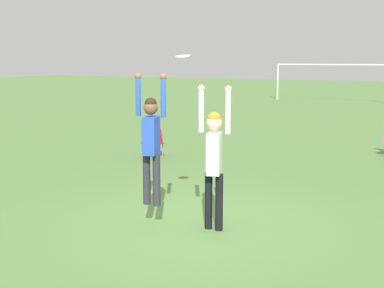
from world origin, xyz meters
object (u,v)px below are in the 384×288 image
at_px(person_jumping, 151,136).
at_px(person_defending, 214,154).
at_px(frisbee, 183,56).
at_px(camping_chair_3, 154,140).

distance_m(person_jumping, person_defending, 1.02).
bearing_deg(frisbee, camping_chair_3, 127.98).
xyz_separation_m(person_jumping, camping_chair_3, (-3.30, 5.06, -0.97)).
height_order(person_jumping, frisbee, frisbee).
height_order(person_jumping, person_defending, person_jumping).
bearing_deg(person_defending, frisbee, -111.74).
height_order(person_jumping, camping_chair_3, person_jumping).
relative_size(frisbee, camping_chair_3, 0.30).
xyz_separation_m(frisbee, camping_chair_3, (-3.67, 4.70, -2.20)).
relative_size(person_defending, camping_chair_3, 2.79).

